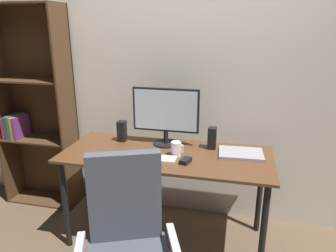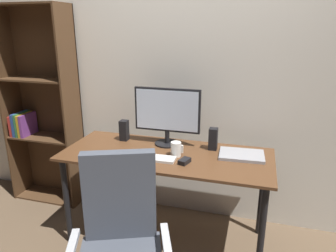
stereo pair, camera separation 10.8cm
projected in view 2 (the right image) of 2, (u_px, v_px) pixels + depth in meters
The scene contains 12 objects.
ground_plane at pixel (166, 237), 2.56m from camera, with size 12.00×12.00×0.00m, color brown.
back_wall at pixel (183, 70), 2.62m from camera, with size 6.40×0.10×2.60m, color silver.
desk at pixel (166, 164), 2.36m from camera, with size 1.56×0.66×0.74m.
monitor at pixel (167, 113), 2.44m from camera, with size 0.53×0.20×0.46m.
keyboard at pixel (155, 158), 2.22m from camera, with size 0.29×0.11×0.02m, color silver.
mouse at pixel (184, 161), 2.16m from camera, with size 0.06×0.10×0.03m, color black.
coffee_mug at pixel (176, 149), 2.27m from camera, with size 0.09×0.08×0.11m.
laptop at pixel (242, 155), 2.27m from camera, with size 0.32×0.23×0.02m, color #99999E.
speaker_left at pixel (124, 130), 2.58m from camera, with size 0.06×0.07×0.17m, color black.
speaker_right at pixel (213, 139), 2.38m from camera, with size 0.06×0.07×0.17m, color black.
paper_sheet at pixel (120, 159), 2.22m from camera, with size 0.21×0.30×0.00m, color white.
bookshelf at pixel (42, 110), 2.94m from camera, with size 0.68×0.28×1.83m.
Camera 2 is at (0.62, -2.07, 1.64)m, focal length 33.34 mm.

